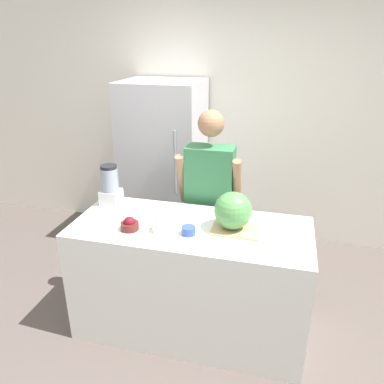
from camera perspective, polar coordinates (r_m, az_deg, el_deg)
ground_plane at (r=2.96m, az=-2.13°, el=-24.21°), size 14.00×14.00×0.00m
wall_back at (r=4.13m, az=5.80°, el=10.55°), size 8.00×0.06×2.60m
counter_island at (r=2.92m, az=-0.18°, el=-13.04°), size 1.71×0.73×0.90m
refrigerator at (r=4.00m, az=-4.26°, el=3.95°), size 0.79×0.75×1.76m
person at (r=3.19m, az=2.68°, el=-1.75°), size 0.53×0.26×1.63m
cutting_board at (r=2.65m, az=6.71°, el=-5.70°), size 0.34×0.24×0.01m
watermelon at (r=2.60m, az=6.26°, el=-2.82°), size 0.26×0.26×0.26m
bowl_cherries at (r=2.66m, az=-9.48°, el=-4.91°), size 0.13×0.13×0.10m
bowl_cream at (r=2.62m, az=-4.55°, el=-5.10°), size 0.15×0.15×0.10m
bowl_small_blue at (r=2.57m, az=-0.53°, el=-5.89°), size 0.10×0.10×0.06m
blender at (r=3.04m, az=-12.35°, el=0.87°), size 0.15×0.15×0.33m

